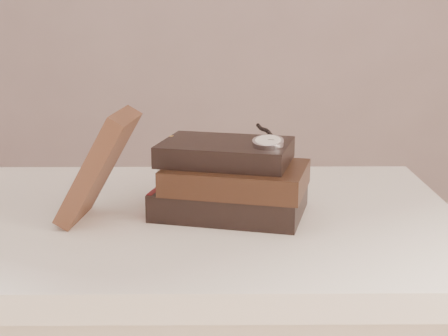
{
  "coord_description": "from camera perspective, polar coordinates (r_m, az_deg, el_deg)",
  "views": [
    {
      "loc": [
        0.11,
        -0.66,
        1.08
      ],
      "look_at": [
        0.12,
        0.35,
        0.82
      ],
      "focal_mm": 52.61,
      "sensor_mm": 36.0,
      "label": 1
    }
  ],
  "objects": [
    {
      "name": "journal",
      "position": [
        1.02,
        -10.84,
        0.13
      ],
      "size": [
        0.13,
        0.13,
        0.17
      ],
      "primitive_type": "cube",
      "rotation": [
        0.0,
        0.52,
        -0.12
      ],
      "color": "#3B2117",
      "rests_on": "table"
    },
    {
      "name": "book_stack",
      "position": [
        1.04,
        0.62,
        -1.12
      ],
      "size": [
        0.26,
        0.21,
        0.12
      ],
      "color": "black",
      "rests_on": "table"
    },
    {
      "name": "pocket_watch",
      "position": [
        1.01,
        3.81,
        2.36
      ],
      "size": [
        0.06,
        0.15,
        0.02
      ],
      "color": "silver",
      "rests_on": "book_stack"
    },
    {
      "name": "table",
      "position": [
        1.1,
        -6.49,
        -8.48
      ],
      "size": [
        1.0,
        0.6,
        0.75
      ],
      "color": "white",
      "rests_on": "ground"
    },
    {
      "name": "eyeglasses",
      "position": [
        1.13,
        -2.55,
        0.75
      ],
      "size": [
        0.12,
        0.13,
        0.05
      ],
      "color": "silver",
      "rests_on": "book_stack"
    }
  ]
}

